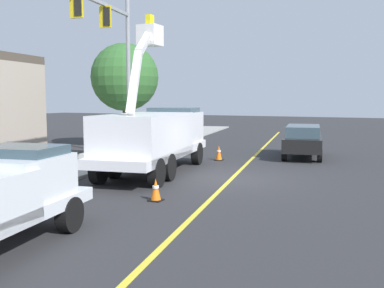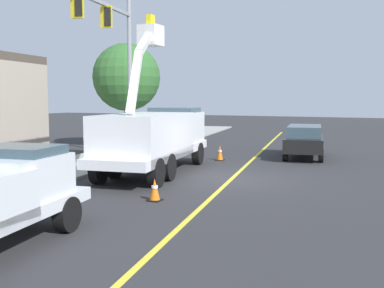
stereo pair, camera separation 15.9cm
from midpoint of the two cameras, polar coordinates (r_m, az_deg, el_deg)
ground at (r=17.41m, az=4.77°, el=-4.52°), size 120.00×120.00×0.00m
sidewalk_far_side at (r=20.12m, az=-16.67°, el=-3.16°), size 59.77×13.46×0.12m
lane_centre_stripe at (r=17.41m, az=4.77°, el=-4.51°), size 49.34×8.42×0.01m
utility_bucket_truck at (r=18.82m, az=-5.01°, el=1.18°), size 8.50×3.82×6.81m
passing_minivan at (r=24.30m, az=13.84°, el=0.61°), size 5.05×2.67×1.69m
traffic_cone_mid_front at (r=13.75m, az=-5.00°, el=-5.88°), size 0.40×0.40×0.70m
traffic_cone_mid_rear at (r=22.54m, az=3.26°, el=-1.15°), size 0.40×0.40×0.77m
traffic_signal_mast at (r=22.46m, az=-10.26°, el=12.29°), size 6.58×1.27×8.43m
street_tree_right at (r=28.53m, az=-8.79°, el=8.44°), size 4.24×4.24×6.57m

